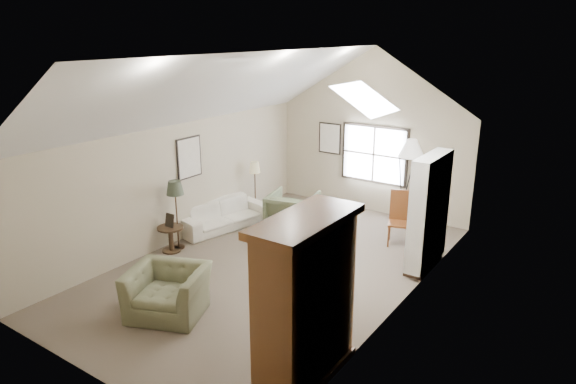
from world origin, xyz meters
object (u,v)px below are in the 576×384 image
Objects in this scene: armoire at (305,300)px; armchair_far at (293,213)px; side_chair at (399,219)px; coffee_table at (284,240)px; side_table at (171,239)px; sofa at (223,215)px; armchair_near at (168,292)px.

armoire is 4.98m from armchair_far.
coffee_table is at bearing -157.05° from side_chair.
coffee_table is 2.30m from side_table.
side_chair reaches higher than armchair_far.
armchair_far is (1.50, 0.62, 0.16)m from sofa.
side_chair is at bearing -175.86° from armchair_far.
armoire is 4.14× the size of side_table.
armchair_far reaches higher than sofa.
side_chair is at bearing 45.16° from armchair_near.
armoire is 4.81m from side_chair.
armchair_near is 1.02× the size of side_chair.
coffee_table is at bearing 34.53° from side_table.
armoire is at bearing -101.11° from side_chair.
coffee_table is (1.90, -0.29, -0.06)m from sofa.
armchair_far reaches higher than coffee_table.
side_table is (-1.90, -1.31, 0.01)m from coffee_table.
armchair_near is 1.14× the size of armchair_far.
armchair_near is at bearing 178.48° from armoire.
armchair_near is 5.05m from side_chair.
armchair_near reaches higher than side_table.
side_chair is (3.69, 1.34, 0.26)m from sofa.
armchair_far is 2.68m from side_table.
sofa reaches higher than side_table.
sofa is 2.16× the size of coffee_table.
armchair_near is 2.47m from side_table.
sofa reaches higher than coffee_table.
sofa is at bearing 90.00° from side_table.
side_table is at bearing 41.90° from armchair_far.
side_table is (-4.38, 1.79, -0.83)m from armoire.
armchair_near is 3.95m from armchair_far.
armchair_near is at bearing -138.47° from sofa.
side_table is at bearing 157.75° from armoire.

